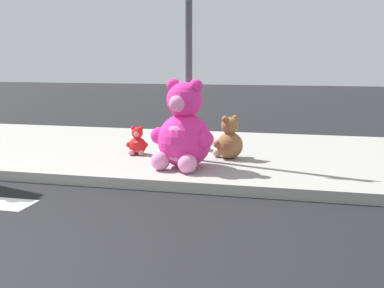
% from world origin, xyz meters
% --- Properties ---
extents(sidewalk, '(28.00, 4.40, 0.15)m').
position_xyz_m(sidewalk, '(0.00, 5.20, 0.07)').
color(sidewalk, '#9E9B93').
rests_on(sidewalk, ground_plane).
extents(sign_pole, '(0.56, 0.11, 3.20)m').
position_xyz_m(sign_pole, '(1.00, 4.40, 1.85)').
color(sign_pole, '#4C4C51').
rests_on(sign_pole, sidewalk).
extents(plush_pink_large, '(0.99, 0.92, 1.31)m').
position_xyz_m(plush_pink_large, '(1.06, 3.81, 0.67)').
color(plush_pink_large, '#F22D93').
rests_on(plush_pink_large, sidewalk).
extents(plush_lavender, '(0.38, 0.42, 0.55)m').
position_xyz_m(plush_lavender, '(0.93, 5.23, 0.37)').
color(plush_lavender, '#B28CD8').
rests_on(plush_lavender, sidewalk).
extents(plush_red, '(0.37, 0.34, 0.48)m').
position_xyz_m(plush_red, '(0.06, 4.57, 0.34)').
color(plush_red, red).
rests_on(plush_red, sidewalk).
extents(plush_brown, '(0.50, 0.50, 0.70)m').
position_xyz_m(plush_brown, '(1.61, 4.63, 0.43)').
color(plush_brown, olive).
rests_on(plush_brown, sidewalk).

